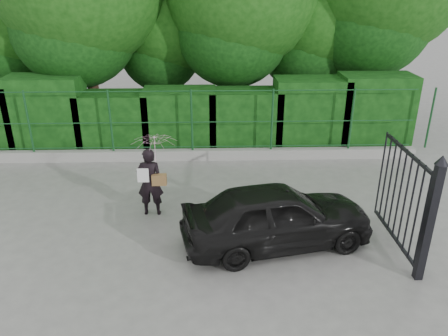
{
  "coord_description": "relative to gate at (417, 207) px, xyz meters",
  "views": [
    {
      "loc": [
        0.96,
        -7.46,
        4.91
      ],
      "look_at": [
        1.22,
        1.3,
        1.1
      ],
      "focal_mm": 35.0,
      "sensor_mm": 36.0,
      "label": 1
    }
  ],
  "objects": [
    {
      "name": "ground",
      "position": [
        -4.6,
        0.72,
        -1.19
      ],
      "size": [
        80.0,
        80.0,
        0.0
      ],
      "primitive_type": "plane",
      "color": "gray"
    },
    {
      "name": "kerb",
      "position": [
        -4.6,
        5.22,
        -1.04
      ],
      "size": [
        14.0,
        0.25,
        0.3
      ],
      "primitive_type": "cube",
      "color": "#9E9E99",
      "rests_on": "ground"
    },
    {
      "name": "fence",
      "position": [
        -4.38,
        5.22,
        0.01
      ],
      "size": [
        14.13,
        0.06,
        1.8
      ],
      "color": "#154720",
      "rests_on": "kerb"
    },
    {
      "name": "hedge",
      "position": [
        -4.53,
        6.22,
        -0.16
      ],
      "size": [
        14.2,
        1.2,
        2.29
      ],
      "color": "black",
      "rests_on": "ground"
    },
    {
      "name": "gate",
      "position": [
        0.0,
        0.0,
        0.0
      ],
      "size": [
        0.22,
        2.33,
        2.36
      ],
      "color": "black",
      "rests_on": "ground"
    },
    {
      "name": "woman",
      "position": [
        -4.91,
        2.05,
        0.05
      ],
      "size": [
        0.98,
        1.0,
        1.86
      ],
      "color": "black",
      "rests_on": "ground"
    },
    {
      "name": "car",
      "position": [
        -2.38,
        0.71,
        -0.55
      ],
      "size": [
        3.97,
        2.26,
        1.27
      ],
      "primitive_type": "imported",
      "rotation": [
        0.0,
        0.0,
        1.78
      ],
      "color": "black",
      "rests_on": "ground"
    }
  ]
}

